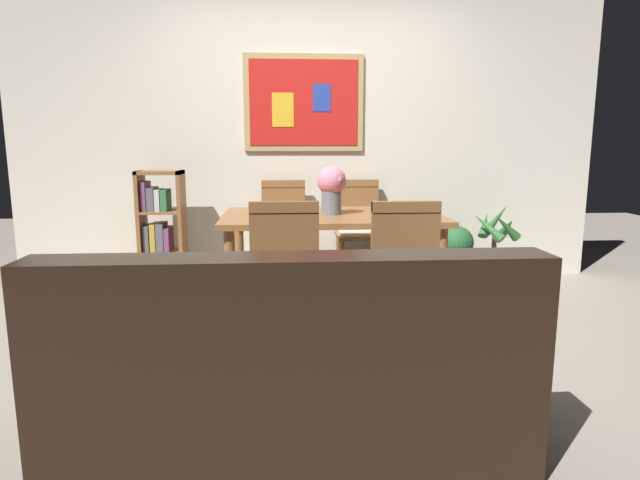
{
  "coord_description": "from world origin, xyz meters",
  "views": [
    {
      "loc": [
        -0.27,
        -3.22,
        1.21
      ],
      "look_at": [
        -0.03,
        -0.07,
        0.65
      ],
      "focal_mm": 30.01,
      "sensor_mm": 36.0,
      "label": 1
    }
  ],
  "objects_px": {
    "dining_chair_far_left": "(284,224)",
    "potted_ivy": "(456,254)",
    "flower_vase": "(332,187)",
    "tv_remote": "(385,214)",
    "bookshelf": "(162,237)",
    "leather_couch": "(291,371)",
    "dining_chair_near_left": "(285,265)",
    "potted_palm": "(494,255)",
    "dining_table": "(332,226)",
    "dining_chair_near_right": "(401,264)",
    "dining_chair_far_right": "(358,223)"
  },
  "relations": [
    {
      "from": "dining_chair_near_left",
      "to": "dining_table",
      "type": "bearing_deg",
      "value": 66.64
    },
    {
      "from": "dining_chair_far_right",
      "to": "potted_ivy",
      "type": "distance_m",
      "value": 0.92
    },
    {
      "from": "leather_couch",
      "to": "tv_remote",
      "type": "distance_m",
      "value": 1.85
    },
    {
      "from": "bookshelf",
      "to": "tv_remote",
      "type": "xyz_separation_m",
      "value": [
        1.73,
        -0.77,
        0.27
      ]
    },
    {
      "from": "dining_chair_far_left",
      "to": "tv_remote",
      "type": "relative_size",
      "value": 5.66
    },
    {
      "from": "bookshelf",
      "to": "tv_remote",
      "type": "distance_m",
      "value": 1.91
    },
    {
      "from": "dining_chair_near_left",
      "to": "potted_palm",
      "type": "height_order",
      "value": "dining_chair_near_left"
    },
    {
      "from": "bookshelf",
      "to": "potted_palm",
      "type": "distance_m",
      "value": 2.75
    },
    {
      "from": "dining_chair_far_left",
      "to": "dining_table",
      "type": "bearing_deg",
      "value": -66.73
    },
    {
      "from": "dining_chair_near_left",
      "to": "leather_couch",
      "type": "bearing_deg",
      "value": -89.03
    },
    {
      "from": "dining_chair_near_left",
      "to": "potted_ivy",
      "type": "distance_m",
      "value": 2.21
    },
    {
      "from": "bookshelf",
      "to": "potted_palm",
      "type": "bearing_deg",
      "value": -5.84
    },
    {
      "from": "dining_chair_far_left",
      "to": "leather_couch",
      "type": "distance_m",
      "value": 2.57
    },
    {
      "from": "leather_couch",
      "to": "potted_palm",
      "type": "distance_m",
      "value": 2.75
    },
    {
      "from": "dining_chair_near_right",
      "to": "potted_palm",
      "type": "relative_size",
      "value": 1.22
    },
    {
      "from": "dining_chair_far_left",
      "to": "potted_ivy",
      "type": "bearing_deg",
      "value": -1.38
    },
    {
      "from": "dining_table",
      "to": "dining_chair_far_left",
      "type": "relative_size",
      "value": 1.71
    },
    {
      "from": "dining_chair_near_right",
      "to": "potted_palm",
      "type": "distance_m",
      "value": 1.63
    },
    {
      "from": "tv_remote",
      "to": "dining_chair_near_right",
      "type": "bearing_deg",
      "value": -93.91
    },
    {
      "from": "potted_ivy",
      "to": "flower_vase",
      "type": "height_order",
      "value": "flower_vase"
    },
    {
      "from": "dining_chair_near_left",
      "to": "leather_couch",
      "type": "distance_m",
      "value": 0.99
    },
    {
      "from": "bookshelf",
      "to": "tv_remote",
      "type": "height_order",
      "value": "bookshelf"
    },
    {
      "from": "dining_chair_near_left",
      "to": "tv_remote",
      "type": "bearing_deg",
      "value": 44.06
    },
    {
      "from": "dining_chair_far_left",
      "to": "bookshelf",
      "type": "distance_m",
      "value": 1.03
    },
    {
      "from": "potted_palm",
      "to": "dining_chair_near_left",
      "type": "bearing_deg",
      "value": -145.52
    },
    {
      "from": "potted_ivy",
      "to": "flower_vase",
      "type": "distance_m",
      "value": 1.56
    },
    {
      "from": "dining_table",
      "to": "tv_remote",
      "type": "bearing_deg",
      "value": -16.79
    },
    {
      "from": "dining_chair_near_right",
      "to": "leather_couch",
      "type": "relative_size",
      "value": 0.51
    },
    {
      "from": "dining_chair_near_left",
      "to": "potted_palm",
      "type": "relative_size",
      "value": 1.22
    },
    {
      "from": "leather_couch",
      "to": "potted_ivy",
      "type": "distance_m",
      "value": 2.95
    },
    {
      "from": "dining_chair_near_right",
      "to": "potted_ivy",
      "type": "xyz_separation_m",
      "value": [
        0.87,
        1.59,
        -0.28
      ]
    },
    {
      "from": "flower_vase",
      "to": "tv_remote",
      "type": "relative_size",
      "value": 2.14
    },
    {
      "from": "dining_chair_near_left",
      "to": "tv_remote",
      "type": "xyz_separation_m",
      "value": [
        0.72,
        0.69,
        0.2
      ]
    },
    {
      "from": "dining_chair_far_left",
      "to": "bookshelf",
      "type": "xyz_separation_m",
      "value": [
        -1.02,
        -0.13,
        -0.07
      ]
    },
    {
      "from": "dining_chair_far_left",
      "to": "dining_chair_far_right",
      "type": "xyz_separation_m",
      "value": [
        0.66,
        0.03,
        0.0
      ]
    },
    {
      "from": "tv_remote",
      "to": "dining_chair_far_left",
      "type": "bearing_deg",
      "value": 128.16
    },
    {
      "from": "dining_table",
      "to": "tv_remote",
      "type": "distance_m",
      "value": 0.4
    },
    {
      "from": "dining_table",
      "to": "bookshelf",
      "type": "bearing_deg",
      "value": 154.08
    },
    {
      "from": "dining_table",
      "to": "dining_chair_near_left",
      "type": "height_order",
      "value": "dining_chair_near_left"
    },
    {
      "from": "dining_chair_near_right",
      "to": "potted_ivy",
      "type": "bearing_deg",
      "value": 61.47
    },
    {
      "from": "dining_table",
      "to": "leather_couch",
      "type": "bearing_deg",
      "value": -100.6
    },
    {
      "from": "potted_palm",
      "to": "tv_remote",
      "type": "xyz_separation_m",
      "value": [
        -1.01,
        -0.49,
        0.41
      ]
    },
    {
      "from": "dining_chair_far_left",
      "to": "potted_palm",
      "type": "height_order",
      "value": "dining_chair_far_left"
    },
    {
      "from": "bookshelf",
      "to": "potted_palm",
      "type": "relative_size",
      "value": 1.35
    },
    {
      "from": "dining_chair_near_right",
      "to": "flower_vase",
      "type": "height_order",
      "value": "flower_vase"
    },
    {
      "from": "leather_couch",
      "to": "tv_remote",
      "type": "xyz_separation_m",
      "value": [
        0.7,
        1.66,
        0.42
      ]
    },
    {
      "from": "dining_chair_near_right",
      "to": "tv_remote",
      "type": "relative_size",
      "value": 5.66
    },
    {
      "from": "bookshelf",
      "to": "potted_palm",
      "type": "height_order",
      "value": "bookshelf"
    },
    {
      "from": "potted_palm",
      "to": "dining_table",
      "type": "bearing_deg",
      "value": -164.58
    },
    {
      "from": "leather_couch",
      "to": "potted_ivy",
      "type": "relative_size",
      "value": 3.54
    }
  ]
}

